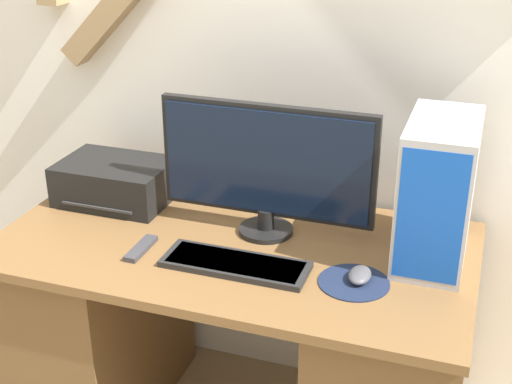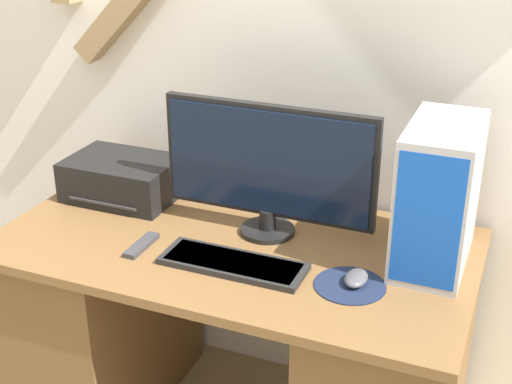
{
  "view_description": "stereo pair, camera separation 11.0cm",
  "coord_description": "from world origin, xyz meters",
  "px_view_note": "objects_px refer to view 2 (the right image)",
  "views": [
    {
      "loc": [
        0.69,
        -1.41,
        1.82
      ],
      "look_at": [
        0.07,
        0.39,
        0.95
      ],
      "focal_mm": 50.0,
      "sensor_mm": 36.0,
      "label": 1
    },
    {
      "loc": [
        0.8,
        -1.37,
        1.82
      ],
      "look_at": [
        0.07,
        0.39,
        0.95
      ],
      "focal_mm": 50.0,
      "sensor_mm": 36.0,
      "label": 2
    }
  ],
  "objects_px": {
    "monitor": "(268,166)",
    "keyboard": "(233,263)",
    "computer_tower": "(438,196)",
    "mouse": "(356,278)",
    "remote_control": "(142,245)",
    "printer": "(122,179)"
  },
  "relations": [
    {
      "from": "monitor",
      "to": "keyboard",
      "type": "distance_m",
      "value": 0.32
    },
    {
      "from": "keyboard",
      "to": "computer_tower",
      "type": "distance_m",
      "value": 0.61
    },
    {
      "from": "mouse",
      "to": "monitor",
      "type": "bearing_deg",
      "value": 149.89
    },
    {
      "from": "monitor",
      "to": "remote_control",
      "type": "distance_m",
      "value": 0.45
    },
    {
      "from": "mouse",
      "to": "computer_tower",
      "type": "xyz_separation_m",
      "value": [
        0.17,
        0.21,
        0.19
      ]
    },
    {
      "from": "computer_tower",
      "to": "remote_control",
      "type": "xyz_separation_m",
      "value": [
        -0.83,
        -0.25,
        -0.2
      ]
    },
    {
      "from": "printer",
      "to": "remote_control",
      "type": "bearing_deg",
      "value": -50.12
    },
    {
      "from": "computer_tower",
      "to": "remote_control",
      "type": "bearing_deg",
      "value": -163.06
    },
    {
      "from": "monitor",
      "to": "keyboard",
      "type": "bearing_deg",
      "value": -93.72
    },
    {
      "from": "monitor",
      "to": "computer_tower",
      "type": "xyz_separation_m",
      "value": [
        0.51,
        0.01,
        -0.02
      ]
    },
    {
      "from": "keyboard",
      "to": "printer",
      "type": "xyz_separation_m",
      "value": [
        -0.55,
        0.29,
        0.06
      ]
    },
    {
      "from": "remote_control",
      "to": "computer_tower",
      "type": "bearing_deg",
      "value": 16.94
    },
    {
      "from": "keyboard",
      "to": "remote_control",
      "type": "xyz_separation_m",
      "value": [
        -0.3,
        -0.0,
        -0.0
      ]
    },
    {
      "from": "computer_tower",
      "to": "printer",
      "type": "xyz_separation_m",
      "value": [
        -1.07,
        0.04,
        -0.14
      ]
    },
    {
      "from": "mouse",
      "to": "printer",
      "type": "xyz_separation_m",
      "value": [
        -0.9,
        0.25,
        0.05
      ]
    },
    {
      "from": "printer",
      "to": "mouse",
      "type": "bearing_deg",
      "value": -15.5
    },
    {
      "from": "keyboard",
      "to": "computer_tower",
      "type": "relative_size",
      "value": 1.01
    },
    {
      "from": "mouse",
      "to": "keyboard",
      "type": "bearing_deg",
      "value": -173.47
    },
    {
      "from": "keyboard",
      "to": "mouse",
      "type": "distance_m",
      "value": 0.36
    },
    {
      "from": "monitor",
      "to": "remote_control",
      "type": "height_order",
      "value": "monitor"
    },
    {
      "from": "keyboard",
      "to": "printer",
      "type": "distance_m",
      "value": 0.62
    },
    {
      "from": "mouse",
      "to": "remote_control",
      "type": "height_order",
      "value": "mouse"
    }
  ]
}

